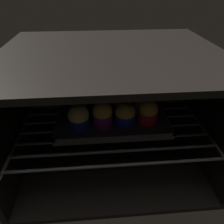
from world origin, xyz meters
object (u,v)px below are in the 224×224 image
Objects in this scene: baking_tray at (112,119)px; muffin_row1_col2 at (122,102)px; muffin_row0_col0 at (79,117)px; muffin_row1_col0 at (79,104)px; muffin_row0_col2 at (125,114)px; muffin_row1_col3 at (142,101)px; muffin_row1_col1 at (101,103)px; muffin_row0_col1 at (103,114)px; muffin_row0_col3 at (148,112)px.

muffin_row1_col2 is (3.51, 3.60, 3.91)cm from baking_tray.
muffin_row1_col0 is at bearing 91.67° from muffin_row0_col0.
muffin_row1_col3 is (6.14, 6.53, 0.37)cm from muffin_row0_col2.
muffin_row0_col2 and muffin_row1_col0 have the same top height.
muffin_row0_col1 is at bearing -87.06° from muffin_row1_col1.
muffin_row0_col1 is 1.02× the size of muffin_row1_col0.
muffin_row1_col1 is (-13.52, 6.42, -0.27)cm from muffin_row0_col3.
muffin_row1_col3 is at bearing -1.21° from muffin_row1_col0.
muffin_row0_col0 is 1.01× the size of muffin_row0_col3.
muffin_row0_col2 is (3.52, -3.33, 3.84)cm from baking_tray.
muffin_row0_col3 is at bearing -17.90° from muffin_row1_col0.
muffin_row1_col1 is 1.02× the size of muffin_row1_col2.
muffin_row0_col3 is 6.14cm from muffin_row1_col3.
muffin_row1_col2 is (6.43, 6.53, -0.09)cm from muffin_row0_col1.
baking_tray is 11.28cm from muffin_row1_col0.
muffin_row0_col3 is 1.03× the size of muffin_row1_col0.
muffin_row0_col0 is 0.97× the size of muffin_row1_col3.
baking_tray is 4.51× the size of muffin_row1_col1.
baking_tray is 4.37× the size of muffin_row0_col0.
muffin_row1_col1 is at bearing -179.24° from muffin_row1_col2.
muffin_row0_col2 is at bearing -27.31° from muffin_row1_col0.
muffin_row1_col2 is at bearing 45.41° from muffin_row0_col1.
muffin_row0_col2 is at bearing -3.59° from muffin_row0_col1.
muffin_row0_col3 reaches higher than muffin_row0_col2.
muffin_row1_col1 is 6.77cm from muffin_row1_col2.
baking_tray is 4.57× the size of muffin_row1_col0.
muffin_row0_col1 reaches higher than muffin_row1_col2.
muffin_row0_col1 is at bearing 176.41° from muffin_row0_col2.
muffin_row0_col1 is 6.45cm from muffin_row1_col1.
muffin_row0_col0 is 1.04× the size of muffin_row1_col0.
muffin_row0_col2 is 15.13cm from muffin_row1_col0.
muffin_row0_col2 is at bearing -176.43° from muffin_row0_col3.
muffin_row1_col1 reaches higher than baking_tray.
muffin_row0_col3 reaches higher than baking_tray.
muffin_row0_col2 is 0.98× the size of muffin_row1_col1.
muffin_row0_col0 is at bearing -151.72° from muffin_row1_col2.
muffin_row1_col1 reaches higher than muffin_row0_col2.
muffin_row1_col0 is at bearing 179.96° from muffin_row1_col2.
muffin_row1_col3 is at bearing -1.39° from muffin_row1_col1.
muffin_row0_col2 is 9.63cm from muffin_row1_col1.
muffin_row0_col2 is 0.96× the size of muffin_row0_col3.
muffin_row1_col1 is (-6.77, 6.84, -0.07)cm from muffin_row0_col2.
muffin_row1_col1 is (-3.26, 3.51, 3.77)cm from baking_tray.
baking_tray is at bearing -19.99° from muffin_row1_col0.
muffin_row0_col1 is at bearing -154.05° from muffin_row1_col3.
muffin_row0_col0 is 1.06× the size of muffin_row0_col2.
muffin_row1_col2 reaches higher than baking_tray.
muffin_row1_col2 is at bearing 28.28° from muffin_row0_col0.
muffin_row0_col1 is 0.99× the size of muffin_row0_col3.
muffin_row0_col2 is (13.24, 0.18, -0.10)cm from muffin_row0_col0.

